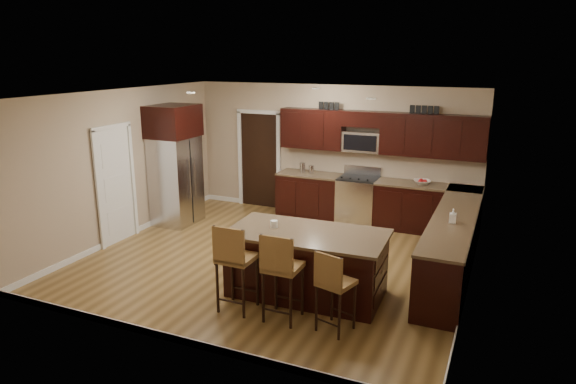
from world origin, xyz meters
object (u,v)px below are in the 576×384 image
at_px(refrigerator, 175,164).
at_px(stool_right, 333,283).
at_px(range, 358,200).
at_px(stool_left, 234,258).
at_px(stool_mid, 281,267).
at_px(island, 307,265).

bearing_deg(refrigerator, stool_right, -33.34).
distance_m(range, refrigerator, 3.68).
bearing_deg(stool_left, refrigerator, 136.11).
xyz_separation_m(stool_left, stool_mid, (0.66, 0.00, -0.01)).
bearing_deg(island, stool_right, -53.47).
distance_m(island, stool_right, 1.10).
relative_size(island, stool_right, 2.14).
bearing_deg(stool_right, stool_mid, -163.19).
bearing_deg(refrigerator, stool_mid, -38.26).
distance_m(stool_left, refrigerator, 4.02).
bearing_deg(stool_right, island, 144.53).
xyz_separation_m(range, stool_left, (-0.43, -4.23, 0.27)).
relative_size(island, stool_left, 1.86).
bearing_deg(stool_left, stool_right, 0.73).
relative_size(stool_mid, stool_right, 1.13).
bearing_deg(refrigerator, island, -28.60).
bearing_deg(stool_mid, refrigerator, 141.82).
xyz_separation_m(stool_mid, stool_right, (0.68, 0.01, -0.09)).
bearing_deg(stool_left, island, 52.01).
xyz_separation_m(island, stool_right, (0.67, -0.84, 0.22)).
bearing_deg(range, stool_right, -77.86).
distance_m(range, stool_left, 4.26).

